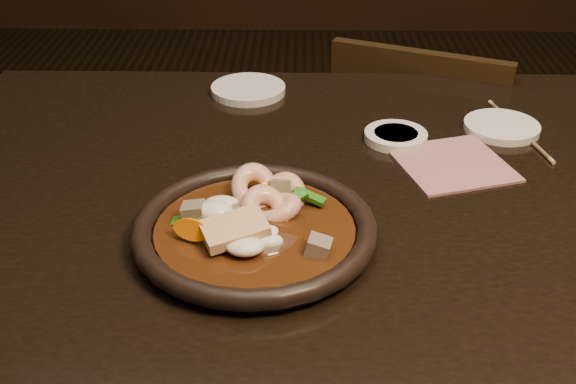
{
  "coord_description": "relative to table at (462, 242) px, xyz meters",
  "views": [
    {
      "loc": [
        -0.23,
        -0.84,
        1.26
      ],
      "look_at": [
        -0.25,
        -0.08,
        0.8
      ],
      "focal_mm": 45.0,
      "sensor_mm": 36.0,
      "label": 1
    }
  ],
  "objects": [
    {
      "name": "stirfry",
      "position": [
        -0.29,
        -0.1,
        0.1
      ],
      "size": [
        0.2,
        0.18,
        0.06
      ],
      "color": "#361B09",
      "rests_on": "plate"
    },
    {
      "name": "soy_dish",
      "position": [
        -0.08,
        0.17,
        0.08
      ],
      "size": [
        0.1,
        0.1,
        0.01
      ],
      "primitive_type": "cylinder",
      "color": "white",
      "rests_on": "table"
    },
    {
      "name": "chair",
      "position": [
        0.04,
        0.57,
        -0.24
      ],
      "size": [
        0.49,
        0.49,
        0.79
      ],
      "rotation": [
        0.0,
        0.0,
        2.75
      ],
      "color": "black",
      "rests_on": "floor"
    },
    {
      "name": "napkin",
      "position": [
        -0.01,
        0.09,
        0.08
      ],
      "size": [
        0.19,
        0.19,
        0.0
      ],
      "primitive_type": "cube",
      "rotation": [
        0.0,
        0.0,
        0.31
      ],
      "color": "#A26366",
      "rests_on": "table"
    },
    {
      "name": "saucer_left",
      "position": [
        -0.32,
        0.35,
        0.08
      ],
      "size": [
        0.13,
        0.13,
        0.01
      ],
      "primitive_type": "cylinder",
      "color": "white",
      "rests_on": "table"
    },
    {
      "name": "table",
      "position": [
        0.0,
        0.0,
        0.0
      ],
      "size": [
        1.6,
        0.9,
        0.75
      ],
      "color": "black",
      "rests_on": "floor"
    },
    {
      "name": "saucer_right",
      "position": [
        0.09,
        0.21,
        0.08
      ],
      "size": [
        0.12,
        0.12,
        0.01
      ],
      "primitive_type": "cylinder",
      "color": "white",
      "rests_on": "table"
    },
    {
      "name": "chopsticks",
      "position": [
        0.12,
        0.2,
        0.08
      ],
      "size": [
        0.05,
        0.22,
        0.01
      ],
      "rotation": [
        0.0,
        0.0,
        0.2
      ],
      "color": "tan",
      "rests_on": "table"
    },
    {
      "name": "plate",
      "position": [
        -0.29,
        -0.11,
        0.09
      ],
      "size": [
        0.3,
        0.3,
        0.03
      ],
      "color": "black",
      "rests_on": "table"
    }
  ]
}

